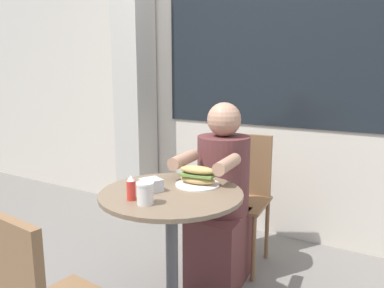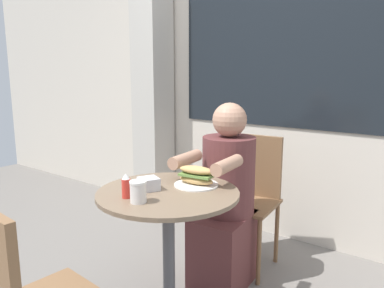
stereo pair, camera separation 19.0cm
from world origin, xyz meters
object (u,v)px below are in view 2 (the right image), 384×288
at_px(diner_chair, 251,188).
at_px(seated_diner, 225,208).
at_px(condiment_bottle, 126,186).
at_px(sandwich_on_plate, 196,177).
at_px(drink_cup, 139,192).
at_px(cafe_table, 168,229).

xyz_separation_m(diner_chair, seated_diner, (0.01, -0.35, -0.03)).
xyz_separation_m(diner_chair, condiment_bottle, (-0.08, -1.05, 0.26)).
height_order(sandwich_on_plate, drink_cup, sandwich_on_plate).
distance_m(drink_cup, condiment_bottle, 0.09).
relative_size(cafe_table, condiment_bottle, 6.40).
bearing_deg(seated_diner, sandwich_on_plate, 91.69).
relative_size(sandwich_on_plate, drink_cup, 2.30).
bearing_deg(cafe_table, condiment_bottle, -114.90).
bearing_deg(seated_diner, cafe_table, 83.44).
relative_size(cafe_table, diner_chair, 0.83).
distance_m(diner_chair, drink_cup, 1.09).
relative_size(seated_diner, drink_cup, 11.53).
bearing_deg(drink_cup, cafe_table, 91.43).
distance_m(cafe_table, diner_chair, 0.86).
bearing_deg(cafe_table, drink_cup, -88.57).
height_order(cafe_table, diner_chair, diner_chair).
relative_size(diner_chair, drink_cup, 9.00).
distance_m(seated_diner, sandwich_on_plate, 0.46).
bearing_deg(diner_chair, seated_diner, 86.46).
bearing_deg(condiment_bottle, drink_cup, -7.06).
xyz_separation_m(diner_chair, drink_cup, (0.01, -1.06, 0.25)).
xyz_separation_m(seated_diner, condiment_bottle, (-0.10, -0.70, 0.29)).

